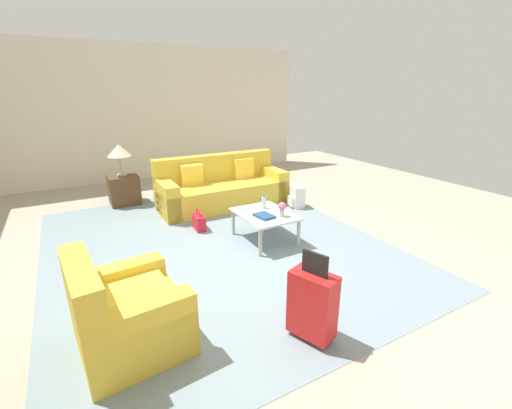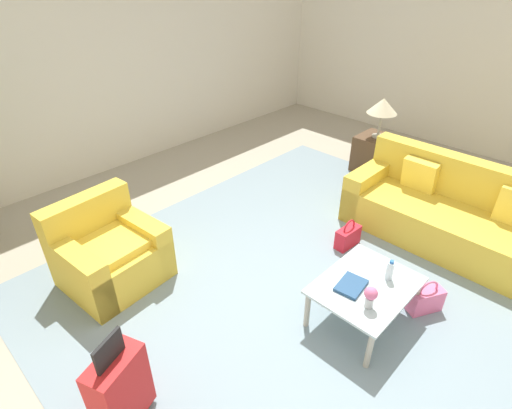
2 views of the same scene
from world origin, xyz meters
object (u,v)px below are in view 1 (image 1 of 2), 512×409
coffee_table_book (264,216)px  backpack_white (297,197)px  table_lamp (119,151)px  armchair (123,317)px  water_bottle (264,202)px  flower_vase (282,208)px  handbag_red (199,222)px  handbag_pink (268,217)px  coffee_table (265,217)px  couch (221,189)px  suitcase_red (312,304)px  side_table (124,189)px

coffee_table_book → backpack_white: size_ratio=0.70×
table_lamp → armchair: bearing=170.8°
water_bottle → table_lamp: size_ratio=0.35×
flower_vase → table_lamp: bearing=28.7°
water_bottle → backpack_white: size_ratio=0.51×
handbag_red → backpack_white: size_ratio=0.89×
water_bottle → coffee_table_book: 0.38m
flower_vase → handbag_pink: size_ratio=0.57×
water_bottle → coffee_table_book: (-0.32, 0.18, -0.08)m
flower_vase → handbag_pink: flower_vase is taller
coffee_table → water_bottle: water_bottle is taller
water_bottle → flower_vase: bearing=-173.2°
backpack_white → couch: bearing=56.2°
water_bottle → coffee_table_book: bearing=150.6°
suitcase_red → coffee_table_book: bearing=-18.3°
coffee_table_book → handbag_pink: bearing=-43.0°
armchair → backpack_white: size_ratio=2.46×
side_table → handbag_red: (-1.95, -0.80, -0.15)m
water_bottle → backpack_white: bearing=-56.0°
couch → flower_vase: 2.03m
coffee_table → backpack_white: (1.00, -1.29, -0.18)m
armchair → coffee_table: armchair is taller
coffee_table → flower_vase: size_ratio=4.51×
coffee_table_book → handbag_pink: 0.84m
armchair → coffee_table: size_ratio=1.07×
water_bottle → suitcase_red: suitcase_red is taller
handbag_pink → table_lamp: bearing=39.3°
side_table → suitcase_red: bearing=-170.5°
side_table → table_lamp: size_ratio=0.95×
couch → backpack_white: bearing=-123.8°
table_lamp → handbag_red: 2.29m
armchair → backpack_white: 4.16m
side_table → armchair: bearing=170.8°
coffee_table_book → flower_vase: bearing=-120.8°
coffee_table_book → flower_vase: (-0.10, -0.23, 0.11)m
couch → flower_vase: size_ratio=11.58×
side_table → suitcase_red: size_ratio=0.66×
couch → handbag_red: couch is taller
couch → handbag_pink: bearing=-168.0°
armchair → water_bottle: (1.51, -2.27, 0.22)m
backpack_white → table_lamp: bearing=57.2°
backpack_white → suitcase_red: bearing=146.5°
armchair → table_lamp: table_lamp is taller
armchair → handbag_pink: 3.13m
flower_vase → suitcase_red: bearing=154.5°
table_lamp → suitcase_red: 4.91m
couch → suitcase_red: size_ratio=2.79×
couch → coffee_table_book: bearing=174.6°
couch → handbag_pink: size_ratio=6.63×
handbag_pink → flower_vase: bearing=163.0°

